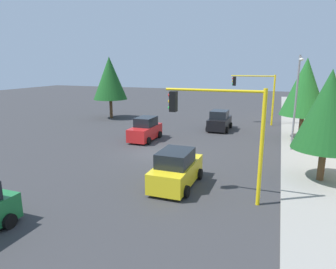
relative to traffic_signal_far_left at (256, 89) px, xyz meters
name	(u,v)px	position (x,y,z in m)	size (l,w,h in m)	color
ground_plane	(157,153)	(14.00, -5.64, -3.79)	(120.00, 120.00, 0.00)	#353538
sidewalk_kerb	(309,149)	(9.00, 4.86, -3.71)	(80.00, 4.00, 0.15)	gray
traffic_signal_far_left	(256,89)	(0.00, 0.00, 0.00)	(0.36, 4.59, 5.33)	yellow
traffic_signal_near_left	(221,121)	(20.00, 0.00, 0.00)	(0.36, 4.59, 5.33)	yellow
street_lamp_curbside	(297,93)	(10.39, 3.56, 0.56)	(2.15, 0.28, 7.00)	slate
tree_opposite_side	(110,78)	(2.00, -16.64, 1.00)	(4.00, 4.00, 7.30)	brown
tree_roadside_mid	(305,87)	(6.00, 4.36, 0.73)	(3.79, 3.79, 6.91)	brown
tree_roadside_near	(328,110)	(16.00, 4.86, 0.21)	(3.37, 3.37, 6.12)	brown
car_black	(219,121)	(4.30, -2.95, -2.89)	(3.88, 2.11, 1.98)	black
car_yellow	(176,169)	(19.15, -2.40, -2.89)	(4.16, 2.11, 1.98)	yellow
car_red	(145,130)	(10.62, -8.12, -2.89)	(3.87, 1.95, 1.98)	red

